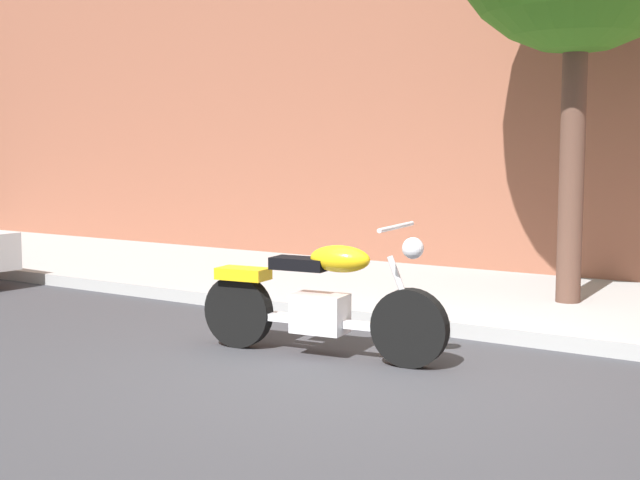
{
  "coord_description": "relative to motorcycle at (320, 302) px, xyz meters",
  "views": [
    {
      "loc": [
        3.25,
        -5.66,
        1.74
      ],
      "look_at": [
        -0.58,
        0.28,
        0.97
      ],
      "focal_mm": 49.03,
      "sensor_mm": 36.0,
      "label": 1
    }
  ],
  "objects": [
    {
      "name": "ground_plane",
      "position": [
        0.58,
        -0.28,
        -0.46
      ],
      "size": [
        60.0,
        60.0,
        0.0
      ],
      "primitive_type": "plane",
      "color": "#38383D"
    },
    {
      "name": "motorcycle",
      "position": [
        0.0,
        0.0,
        0.0
      ],
      "size": [
        2.19,
        0.7,
        1.12
      ],
      "color": "black",
      "rests_on": "ground"
    },
    {
      "name": "sidewalk",
      "position": [
        0.58,
        2.89,
        -0.39
      ],
      "size": [
        21.89,
        3.31,
        0.14
      ],
      "primitive_type": "cube",
      "color": "#A1A1A1",
      "rests_on": "ground"
    }
  ]
}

